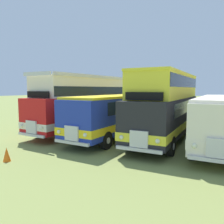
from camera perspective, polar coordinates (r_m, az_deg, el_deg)
The scene contains 5 objects.
bus_first_in_row at distance 18.62m, azimuth -6.84°, elevation 2.47°, with size 2.88×10.77×4.52m.
bus_second_in_row at distance 16.93m, azimuth 2.54°, elevation 0.12°, with size 2.78×11.61×2.99m.
bus_third_in_row at distance 15.62m, azimuth 13.65°, elevation 2.09°, with size 2.87×10.52×4.49m.
bus_fourth_in_row at distance 14.93m, azimuth 25.99°, elevation -1.28°, with size 2.89×10.24×2.99m.
cone_mid_row at distance 12.05m, azimuth -25.06°, elevation -9.69°, with size 0.36×0.36×0.68m, color orange.
Camera 1 is at (-0.96, -14.81, 3.47)m, focal length 36.21 mm.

